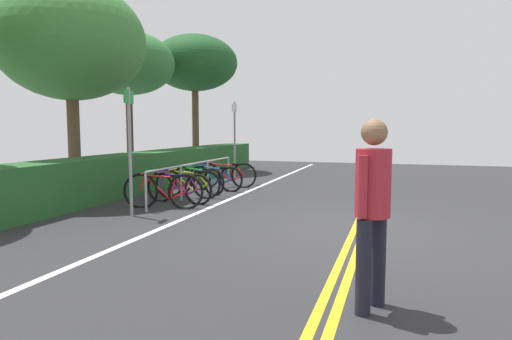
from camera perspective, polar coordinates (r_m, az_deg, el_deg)
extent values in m
cube|color=#2B2B2D|center=(7.78, 13.09, -7.43)|extent=(28.25, 13.71, 0.05)
cube|color=gold|center=(7.77, 13.69, -7.26)|extent=(25.42, 0.10, 0.00)
cube|color=gold|center=(7.78, 12.50, -7.21)|extent=(25.42, 0.10, 0.00)
cube|color=white|center=(8.61, -8.63, -5.91)|extent=(25.42, 0.12, 0.00)
cylinder|color=#9EA0A5|center=(9.18, -13.88, -2.77)|extent=(0.05, 0.05, 0.80)
cylinder|color=#9EA0A5|center=(10.49, -9.55, -1.67)|extent=(0.05, 0.05, 0.80)
cylinder|color=#9EA0A5|center=(11.85, -6.19, -0.82)|extent=(0.05, 0.05, 0.80)
cylinder|color=#9EA0A5|center=(13.25, -3.54, -0.14)|extent=(0.05, 0.05, 0.80)
cylinder|color=#9EA0A5|center=(11.13, -7.79, 0.84)|extent=(4.55, 0.04, 0.04)
torus|color=black|center=(9.71, -14.50, -2.63)|extent=(0.22, 0.76, 0.76)
torus|color=black|center=(9.43, -8.98, -2.76)|extent=(0.22, 0.76, 0.76)
cylinder|color=red|center=(9.59, -12.48, -2.16)|extent=(0.15, 0.55, 0.52)
cylinder|color=red|center=(9.54, -12.15, -0.80)|extent=(0.18, 0.65, 0.07)
cylinder|color=red|center=(9.49, -10.59, -2.30)|extent=(0.07, 0.16, 0.47)
cylinder|color=red|center=(9.49, -9.96, -3.22)|extent=(0.11, 0.35, 0.19)
cylinder|color=red|center=(9.44, -9.61, -1.85)|extent=(0.09, 0.24, 0.32)
cylinder|color=red|center=(9.68, -14.26, -1.65)|extent=(0.06, 0.14, 0.35)
cube|color=black|center=(9.45, -10.25, -0.75)|extent=(0.12, 0.21, 0.05)
cylinder|color=red|center=(9.64, -14.02, -0.37)|extent=(0.46, 0.13, 0.03)
torus|color=black|center=(10.45, -12.13, -2.17)|extent=(0.13, 0.71, 0.71)
torus|color=black|center=(9.91, -7.39, -2.51)|extent=(0.13, 0.71, 0.71)
cylinder|color=purple|center=(10.23, -10.42, -1.84)|extent=(0.09, 0.58, 0.48)
cylinder|color=purple|center=(10.17, -10.13, -0.68)|extent=(0.11, 0.68, 0.07)
cylinder|color=purple|center=(10.05, -8.80, -2.04)|extent=(0.05, 0.17, 0.43)
cylinder|color=purple|center=(10.01, -8.25, -2.87)|extent=(0.07, 0.37, 0.18)
cylinder|color=purple|center=(9.94, -7.95, -1.68)|extent=(0.06, 0.25, 0.30)
cylinder|color=purple|center=(10.40, -11.92, -1.34)|extent=(0.05, 0.14, 0.32)
cube|color=black|center=(9.98, -8.50, -0.69)|extent=(0.10, 0.21, 0.05)
cylinder|color=purple|center=(10.35, -11.71, -0.23)|extent=(0.46, 0.07, 0.03)
torus|color=black|center=(11.08, -11.02, -1.74)|extent=(0.12, 0.71, 0.70)
torus|color=black|center=(10.74, -6.32, -1.89)|extent=(0.12, 0.71, 0.70)
cylinder|color=yellow|center=(10.93, -9.29, -1.37)|extent=(0.09, 0.55, 0.48)
cylinder|color=yellow|center=(10.89, -9.01, -0.28)|extent=(0.10, 0.65, 0.07)
cylinder|color=yellow|center=(10.82, -7.69, -1.51)|extent=(0.05, 0.16, 0.43)
cylinder|color=yellow|center=(10.80, -7.15, -2.25)|extent=(0.07, 0.35, 0.18)
cylinder|color=yellow|center=(10.76, -6.86, -1.15)|extent=(0.06, 0.24, 0.30)
cylinder|color=yellow|center=(11.04, -10.80, -0.95)|extent=(0.05, 0.13, 0.32)
cube|color=black|center=(10.77, -7.39, -0.25)|extent=(0.10, 0.21, 0.05)
cylinder|color=yellow|center=(11.00, -10.59, 0.10)|extent=(0.46, 0.07, 0.03)
torus|color=black|center=(11.97, -9.27, -1.18)|extent=(0.28, 0.68, 0.70)
torus|color=black|center=(11.21, -5.41, -1.58)|extent=(0.28, 0.68, 0.70)
cylinder|color=#198C38|center=(11.67, -7.89, -0.93)|extent=(0.24, 0.60, 0.48)
cylinder|color=#198C38|center=(11.60, -7.65, 0.07)|extent=(0.28, 0.71, 0.07)
cylinder|color=#198C38|center=(11.42, -6.57, -1.14)|extent=(0.09, 0.18, 0.43)
cylinder|color=#198C38|center=(11.35, -6.12, -1.87)|extent=(0.16, 0.38, 0.18)
cylinder|color=#198C38|center=(11.28, -5.87, -0.84)|extent=(0.12, 0.26, 0.30)
cylinder|color=#198C38|center=(11.92, -9.10, -0.47)|extent=(0.08, 0.15, 0.32)
cube|color=black|center=(11.34, -6.32, 0.04)|extent=(0.14, 0.22, 0.05)
cylinder|color=#198C38|center=(11.86, -8.93, 0.49)|extent=(0.44, 0.18, 0.03)
torus|color=black|center=(12.27, -7.16, -1.01)|extent=(0.14, 0.69, 0.69)
torus|color=black|center=(11.81, -3.22, -1.23)|extent=(0.14, 0.69, 0.69)
cylinder|color=#1947B7|center=(12.08, -5.72, -0.71)|extent=(0.10, 0.55, 0.47)
cylinder|color=#1947B7|center=(12.03, -5.47, 0.25)|extent=(0.11, 0.65, 0.07)
cylinder|color=#1947B7|center=(11.93, -4.37, -0.86)|extent=(0.05, 0.16, 0.42)
cylinder|color=#1947B7|center=(11.89, -3.93, -1.53)|extent=(0.08, 0.35, 0.18)
cylinder|color=#1947B7|center=(11.84, -3.67, -0.55)|extent=(0.06, 0.24, 0.29)
cylinder|color=#1947B7|center=(12.23, -6.97, -0.31)|extent=(0.05, 0.13, 0.31)
cube|color=black|center=(11.87, -4.12, 0.26)|extent=(0.10, 0.21, 0.05)
cylinder|color=#1947B7|center=(12.19, -6.79, 0.62)|extent=(0.46, 0.08, 0.03)
torus|color=black|center=(12.82, -6.22, -0.64)|extent=(0.18, 0.73, 0.73)
torus|color=black|center=(12.61, -1.58, -0.72)|extent=(0.18, 0.73, 0.73)
cylinder|color=red|center=(12.72, -4.50, -0.30)|extent=(0.14, 0.60, 0.50)
cylinder|color=red|center=(12.69, -4.21, 0.68)|extent=(0.16, 0.71, 0.07)
cylinder|color=red|center=(12.65, -2.92, -0.39)|extent=(0.06, 0.17, 0.45)
cylinder|color=red|center=(12.65, -2.40, -1.05)|extent=(0.10, 0.38, 0.18)
cylinder|color=red|center=(12.61, -2.10, -0.06)|extent=(0.08, 0.26, 0.31)
cylinder|color=red|center=(12.80, -6.00, 0.06)|extent=(0.06, 0.14, 0.33)
cube|color=black|center=(12.62, -2.62, 0.72)|extent=(0.11, 0.21, 0.05)
cylinder|color=red|center=(12.77, -5.78, 1.00)|extent=(0.46, 0.10, 0.03)
cylinder|color=#1E1E2D|center=(4.46, 15.32, -11.02)|extent=(0.14, 0.14, 0.88)
cylinder|color=#1E1E2D|center=(4.21, 13.54, -11.98)|extent=(0.14, 0.14, 0.88)
cylinder|color=#B22633|center=(4.18, 14.70, -1.61)|extent=(0.32, 0.32, 0.62)
sphere|color=#8C6647|center=(4.15, 14.85, 4.69)|extent=(0.24, 0.24, 0.24)
cylinder|color=#B22633|center=(4.36, 15.87, -1.54)|extent=(0.09, 0.09, 0.55)
cylinder|color=#B22633|center=(4.01, 13.42, -2.09)|extent=(0.09, 0.09, 0.55)
cylinder|color=gray|center=(8.78, -15.78, 2.18)|extent=(0.06, 0.06, 2.44)
cube|color=#198C33|center=(8.78, -15.95, 8.96)|extent=(0.36, 0.08, 0.24)
cylinder|color=gray|center=(13.46, -2.74, 3.48)|extent=(0.06, 0.06, 2.46)
cube|color=white|center=(13.47, -2.76, 7.94)|extent=(0.36, 0.03, 0.24)
cube|color=#235626|center=(13.36, -12.35, 0.22)|extent=(13.55, 1.03, 1.00)
cylinder|color=brown|center=(11.82, -22.17, 2.88)|extent=(0.29, 0.29, 2.48)
ellipsoid|color=#387533|center=(11.99, -22.61, 14.91)|extent=(3.55, 3.55, 2.80)
cylinder|color=#473323|center=(15.43, -15.78, 4.27)|extent=(0.22, 0.22, 2.86)
ellipsoid|color=#2D6B30|center=(15.57, -16.01, 12.95)|extent=(3.03, 3.03, 2.05)
cylinder|color=brown|center=(17.51, -7.71, 5.09)|extent=(0.26, 0.26, 3.19)
ellipsoid|color=#1C4C21|center=(17.69, -7.82, 13.38)|extent=(3.26, 3.26, 2.12)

